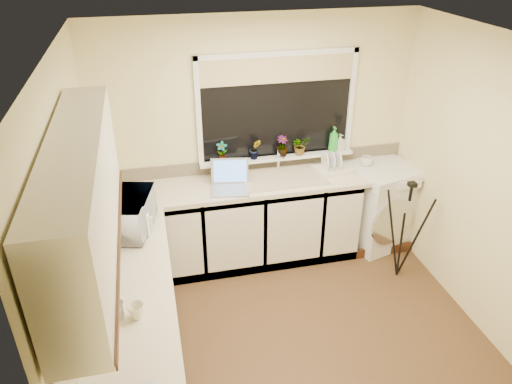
# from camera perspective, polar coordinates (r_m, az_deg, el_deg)

# --- Properties ---
(floor) EXTENTS (3.20, 3.20, 0.00)m
(floor) POSITION_cam_1_polar(r_m,az_deg,el_deg) (4.41, 4.69, -16.33)
(floor) COLOR brown
(floor) RESTS_ON ground
(ceiling) EXTENTS (3.20, 3.20, 0.00)m
(ceiling) POSITION_cam_1_polar(r_m,az_deg,el_deg) (3.20, 6.49, 16.50)
(ceiling) COLOR white
(ceiling) RESTS_ON ground
(wall_back) EXTENTS (3.20, 0.00, 3.20)m
(wall_back) POSITION_cam_1_polar(r_m,az_deg,el_deg) (4.94, 0.06, 6.21)
(wall_back) COLOR beige
(wall_back) RESTS_ON ground
(wall_front) EXTENTS (3.20, 0.00, 3.20)m
(wall_front) POSITION_cam_1_polar(r_m,az_deg,el_deg) (2.60, 16.29, -19.52)
(wall_front) COLOR beige
(wall_front) RESTS_ON ground
(wall_left) EXTENTS (0.00, 3.00, 3.00)m
(wall_left) POSITION_cam_1_polar(r_m,az_deg,el_deg) (3.54, -20.09, -5.53)
(wall_left) COLOR beige
(wall_left) RESTS_ON ground
(wall_right) EXTENTS (0.00, 3.00, 3.00)m
(wall_right) POSITION_cam_1_polar(r_m,az_deg,el_deg) (4.39, 25.73, 0.10)
(wall_right) COLOR beige
(wall_right) RESTS_ON ground
(base_cabinet_back) EXTENTS (2.55, 0.60, 0.86)m
(base_cabinet_back) POSITION_cam_1_polar(r_m,az_deg,el_deg) (4.99, -2.80, -3.88)
(base_cabinet_back) COLOR silver
(base_cabinet_back) RESTS_ON floor
(base_cabinet_left) EXTENTS (0.54, 2.40, 0.86)m
(base_cabinet_left) POSITION_cam_1_polar(r_m,az_deg,el_deg) (3.78, -13.68, -17.66)
(base_cabinet_left) COLOR silver
(base_cabinet_left) RESTS_ON floor
(worktop_back) EXTENTS (3.20, 0.60, 0.04)m
(worktop_back) POSITION_cam_1_polar(r_m,az_deg,el_deg) (4.82, 0.87, 1.09)
(worktop_back) COLOR beige
(worktop_back) RESTS_ON base_cabinet_back
(worktop_left) EXTENTS (0.60, 2.40, 0.04)m
(worktop_left) POSITION_cam_1_polar(r_m,az_deg,el_deg) (3.47, -14.54, -12.49)
(worktop_left) COLOR beige
(worktop_left) RESTS_ON base_cabinet_left
(upper_cabinet) EXTENTS (0.28, 1.90, 0.70)m
(upper_cabinet) POSITION_cam_1_polar(r_m,az_deg,el_deg) (2.85, -19.55, -0.60)
(upper_cabinet) COLOR silver
(upper_cabinet) RESTS_ON wall_left
(splashback_left) EXTENTS (0.02, 2.40, 0.45)m
(splashback_left) POSITION_cam_1_polar(r_m,az_deg,el_deg) (3.36, -20.01, -9.75)
(splashback_left) COLOR beige
(splashback_left) RESTS_ON wall_left
(splashback_back) EXTENTS (3.20, 0.02, 0.14)m
(splashback_back) POSITION_cam_1_polar(r_m,az_deg,el_deg) (5.04, 0.09, 3.48)
(splashback_back) COLOR beige
(splashback_back) RESTS_ON wall_back
(window_glass) EXTENTS (1.50, 0.02, 1.00)m
(window_glass) POSITION_cam_1_polar(r_m,az_deg,el_deg) (4.86, 2.44, 9.89)
(window_glass) COLOR black
(window_glass) RESTS_ON wall_back
(window_blind) EXTENTS (1.50, 0.02, 0.25)m
(window_blind) POSITION_cam_1_polar(r_m,az_deg,el_deg) (4.73, 2.61, 14.10)
(window_blind) COLOR tan
(window_blind) RESTS_ON wall_back
(windowsill) EXTENTS (1.60, 0.14, 0.03)m
(windowsill) POSITION_cam_1_polar(r_m,az_deg,el_deg) (5.00, 2.48, 4.10)
(windowsill) COLOR white
(windowsill) RESTS_ON wall_back
(sink) EXTENTS (0.82, 0.46, 0.03)m
(sink) POSITION_cam_1_polar(r_m,az_deg,el_deg) (4.86, 3.17, 1.68)
(sink) COLOR tan
(sink) RESTS_ON worktop_back
(faucet) EXTENTS (0.03, 0.03, 0.24)m
(faucet) POSITION_cam_1_polar(r_m,az_deg,el_deg) (4.97, 2.63, 3.71)
(faucet) COLOR silver
(faucet) RESTS_ON worktop_back
(washing_machine) EXTENTS (0.78, 0.77, 0.91)m
(washing_machine) POSITION_cam_1_polar(r_m,az_deg,el_deg) (5.46, 14.14, -1.44)
(washing_machine) COLOR white
(washing_machine) RESTS_ON floor
(laptop) EXTENTS (0.41, 0.37, 0.27)m
(laptop) POSITION_cam_1_polar(r_m,az_deg,el_deg) (4.66, -3.07, 1.26)
(laptop) COLOR #9899A0
(laptop) RESTS_ON worktop_back
(kettle) EXTENTS (0.14, 0.14, 0.19)m
(kettle) POSITION_cam_1_polar(r_m,az_deg,el_deg) (4.05, -13.31, -3.77)
(kettle) COLOR silver
(kettle) RESTS_ON worktop_left
(dish_rack) EXTENTS (0.38, 0.31, 0.05)m
(dish_rack) POSITION_cam_1_polar(r_m,az_deg,el_deg) (5.04, 8.94, 2.57)
(dish_rack) COLOR silver
(dish_rack) RESTS_ON worktop_back
(tripod) EXTENTS (0.58, 0.58, 1.06)m
(tripod) POSITION_cam_1_polar(r_m,az_deg,el_deg) (4.93, 16.96, -4.39)
(tripod) COLOR black
(tripod) RESTS_ON floor
(steel_jar) EXTENTS (0.08, 0.08, 0.11)m
(steel_jar) POSITION_cam_1_polar(r_m,az_deg,el_deg) (3.32, -15.86, -13.16)
(steel_jar) COLOR silver
(steel_jar) RESTS_ON worktop_left
(microwave) EXTENTS (0.49, 0.62, 0.31)m
(microwave) POSITION_cam_1_polar(r_m,az_deg,el_deg) (4.11, -14.87, -2.48)
(microwave) COLOR white
(microwave) RESTS_ON worktop_left
(plant_a) EXTENTS (0.12, 0.10, 0.21)m
(plant_a) POSITION_cam_1_polar(r_m,az_deg,el_deg) (4.84, -4.01, 4.72)
(plant_a) COLOR #999999
(plant_a) RESTS_ON windowsill
(plant_b) EXTENTS (0.12, 0.10, 0.21)m
(plant_b) POSITION_cam_1_polar(r_m,az_deg,el_deg) (4.88, -0.10, 5.06)
(plant_b) COLOR #999999
(plant_b) RESTS_ON windowsill
(plant_c) EXTENTS (0.15, 0.15, 0.21)m
(plant_c) POSITION_cam_1_polar(r_m,az_deg,el_deg) (4.96, 3.08, 5.39)
(plant_c) COLOR #999999
(plant_c) RESTS_ON windowsill
(plant_d) EXTENTS (0.20, 0.19, 0.20)m
(plant_d) POSITION_cam_1_polar(r_m,az_deg,el_deg) (5.01, 5.20, 5.46)
(plant_d) COLOR #999999
(plant_d) RESTS_ON windowsill
(soap_bottle_green) EXTENTS (0.11, 0.11, 0.26)m
(soap_bottle_green) POSITION_cam_1_polar(r_m,az_deg,el_deg) (5.12, 9.10, 6.14)
(soap_bottle_green) COLOR green
(soap_bottle_green) RESTS_ON windowsill
(soap_bottle_clear) EXTENTS (0.11, 0.11, 0.18)m
(soap_bottle_clear) POSITION_cam_1_polar(r_m,az_deg,el_deg) (5.16, 9.79, 5.76)
(soap_bottle_clear) COLOR #999999
(soap_bottle_clear) RESTS_ON windowsill
(cup_back) EXTENTS (0.15, 0.15, 0.10)m
(cup_back) POSITION_cam_1_polar(r_m,az_deg,el_deg) (5.23, 12.83, 3.52)
(cup_back) COLOR silver
(cup_back) RESTS_ON worktop_back
(cup_left) EXTENTS (0.14, 0.14, 0.10)m
(cup_left) POSITION_cam_1_polar(r_m,az_deg,el_deg) (3.30, -13.84, -13.40)
(cup_left) COLOR beige
(cup_left) RESTS_ON worktop_left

